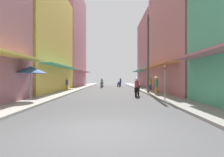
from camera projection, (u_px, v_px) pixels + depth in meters
ground_plane at (110, 90)px, 23.98m from camera, size 99.88×99.88×0.00m
sidewalk_left at (75, 89)px, 23.99m from camera, size 1.82×53.40×0.12m
sidewalk_right at (145, 89)px, 23.97m from camera, size 1.82×53.40×0.12m
building_left_mid at (34, 39)px, 20.61m from camera, size 7.05×13.12×11.99m
building_left_far at (66, 39)px, 34.44m from camera, size 7.05×13.76×17.93m
building_right_mid at (190, 35)px, 19.13m from camera, size 7.05×12.71×12.27m
building_right_far at (160, 53)px, 31.37m from camera, size 7.05×10.79×11.82m
motorbike_red at (121, 82)px, 35.99m from camera, size 0.55×1.81×1.58m
motorbike_white at (102, 83)px, 29.25m from camera, size 0.56×1.80×1.58m
motorbike_blue at (119, 84)px, 31.64m from camera, size 0.66×1.77×0.96m
motorbike_black at (138, 88)px, 15.40m from camera, size 0.72×1.75×1.58m
pedestrian_far at (157, 85)px, 16.03m from camera, size 0.44×0.44×1.74m
pedestrian_crossing at (151, 83)px, 22.35m from camera, size 0.44×0.44×1.71m
pedestrian_midway at (67, 84)px, 21.62m from camera, size 0.34×0.34×1.58m
vendor_umbrella at (31, 70)px, 11.95m from camera, size 2.05×2.05×2.33m
utility_pole at (149, 54)px, 17.98m from camera, size 0.20×1.20×7.78m
street_sign_no_entry at (165, 76)px, 11.94m from camera, size 0.07×0.60×2.65m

